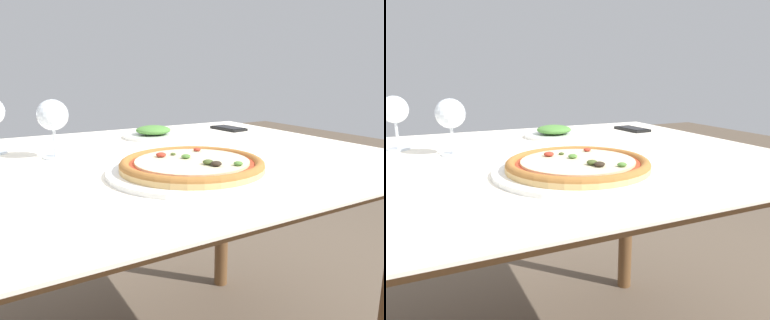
{
  "view_description": "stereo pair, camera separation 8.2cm",
  "coord_description": "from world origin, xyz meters",
  "views": [
    {
      "loc": [
        -0.29,
        -0.89,
        0.96
      ],
      "look_at": [
        0.12,
        -0.21,
        0.77
      ],
      "focal_mm": 35.0,
      "sensor_mm": 36.0,
      "label": 1
    },
    {
      "loc": [
        -0.22,
        -0.93,
        0.96
      ],
      "look_at": [
        0.12,
        -0.21,
        0.77
      ],
      "focal_mm": 35.0,
      "sensor_mm": 36.0,
      "label": 2
    }
  ],
  "objects": [
    {
      "name": "cell_phone",
      "position": [
        0.58,
        0.29,
        0.75
      ],
      "size": [
        0.08,
        0.15,
        0.01
      ],
      "color": "black",
      "rests_on": "dining_table"
    },
    {
      "name": "side_plate",
      "position": [
        0.25,
        0.27,
        0.76
      ],
      "size": [
        0.21,
        0.21,
        0.04
      ],
      "color": "white",
      "rests_on": "dining_table"
    },
    {
      "name": "wine_glass_far_right",
      "position": [
        -0.11,
        0.11,
        0.85
      ],
      "size": [
        0.08,
        0.08,
        0.15
      ],
      "color": "silver",
      "rests_on": "dining_table"
    },
    {
      "name": "pizza_plate",
      "position": [
        0.12,
        -0.21,
        0.76
      ],
      "size": [
        0.37,
        0.37,
        0.04
      ],
      "color": "white",
      "rests_on": "dining_table"
    },
    {
      "name": "wine_glass_far_left",
      "position": [
        -0.24,
        0.25,
        0.86
      ],
      "size": [
        0.08,
        0.08,
        0.15
      ],
      "color": "silver",
      "rests_on": "dining_table"
    },
    {
      "name": "dining_table",
      "position": [
        0.0,
        0.0,
        0.67
      ],
      "size": [
        1.49,
        1.02,
        0.74
      ],
      "color": "brown",
      "rests_on": "ground_plane"
    }
  ]
}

